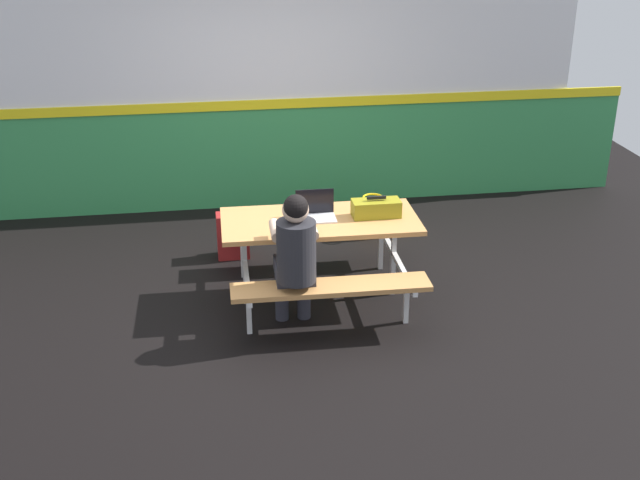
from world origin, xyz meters
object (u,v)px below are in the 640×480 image
toolbox_grey (376,208)px  tote_bag_bright (372,219)px  student_nearer (295,252)px  picnic_table_main (320,238)px  backpack_dark (233,236)px  laptop_silver (316,212)px

toolbox_grey → tote_bag_bright: toolbox_grey is taller
student_nearer → toolbox_grey: student_nearer is taller
picnic_table_main → backpack_dark: (-0.69, 0.97, -0.36)m
student_nearer → picnic_table_main: bearing=63.4°
picnic_table_main → student_nearer: 0.63m
laptop_silver → backpack_dark: laptop_silver is taller
laptop_silver → toolbox_grey: (0.50, -0.05, 0.02)m
backpack_dark → laptop_silver: bearing=-54.8°
backpack_dark → tote_bag_bright: 1.44m
laptop_silver → tote_bag_bright: size_ratio=0.75×
student_nearer → laptop_silver: size_ratio=3.73×
student_nearer → laptop_silver: student_nearer is taller
laptop_silver → toolbox_grey: size_ratio=0.81×
backpack_dark → tote_bag_bright: (1.42, 0.27, -0.02)m
laptop_silver → backpack_dark: bearing=125.2°
student_nearer → backpack_dark: size_ratio=2.74×
laptop_silver → backpack_dark: (-0.66, 0.94, -0.57)m
laptop_silver → toolbox_grey: laptop_silver is taller
laptop_silver → tote_bag_bright: (0.76, 1.21, -0.59)m
laptop_silver → backpack_dark: size_ratio=0.74×
picnic_table_main → laptop_silver: 0.22m
toolbox_grey → backpack_dark: toolbox_grey is taller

